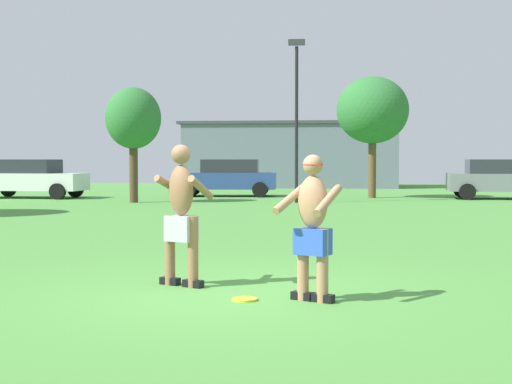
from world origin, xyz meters
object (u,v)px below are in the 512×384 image
Objects in this scene: player_near at (182,211)px; lamp_post at (297,103)px; car_gray_mid_lot at (502,178)px; car_blue_near_post at (227,177)px; car_white_far_end at (31,178)px; player_in_blue at (313,221)px; frisbee at (244,299)px; tree_near_building at (373,111)px; tree_behind_players at (133,119)px.

lamp_post is at bearing 88.25° from player_near.
car_blue_near_post is at bearing 174.38° from car_gray_mid_lot.
car_white_far_end is at bearing -163.82° from car_blue_near_post.
frisbee is at bearing -177.43° from player_in_blue.
tree_near_building is at bearing 80.89° from player_near.
lamp_post is at bearing -11.52° from car_white_far_end.
car_blue_near_post is 1.00× the size of car_gray_mid_lot.
player_in_blue is 5.69× the size of frisbee.
tree_behind_players is at bearing -27.86° from car_white_far_end.
car_blue_near_post is 0.88× the size of tree_near_building.
tree_near_building is (8.87, 4.27, 0.53)m from tree_behind_players.
player_in_blue is 1.15m from frisbee.
car_blue_near_post and car_white_far_end have the same top height.
car_white_far_end is 14.28m from tree_near_building.
tree_near_building reaches higher than player_near.
frisbee is 0.06× the size of tree_near_building.
lamp_post is 4.83m from tree_near_building.
player_in_blue is at bearing -107.48° from car_gray_mid_lot.
car_blue_near_post and car_gray_mid_lot have the same top height.
car_blue_near_post is 6.75m from tree_near_building.
car_gray_mid_lot is (7.69, 22.08, 0.81)m from frisbee.
car_blue_near_post is at bearing 173.78° from tree_near_building.
player_in_blue is 19.64m from tree_behind_players.
frisbee is 19.02m from lamp_post.
lamp_post is (-0.34, 18.68, 3.59)m from frisbee.
frisbee is 23.47m from car_blue_near_post.
player_near is 0.35× the size of tree_near_building.
tree_behind_players is at bearing -164.67° from car_gray_mid_lot.
lamp_post reaches higher than tree_behind_players.
car_gray_mid_lot is at bearing 68.00° from player_near.
tree_behind_players is at bearing 111.10° from player_in_blue.
tree_near_building reaches higher than player_in_blue.
car_gray_mid_lot is 1.00× the size of car_white_far_end.
player_in_blue is 23.54m from car_blue_near_post.
lamp_post is at bearing -127.37° from tree_near_building.
player_in_blue is 24.13m from car_white_far_end.
frisbee is 0.07× the size of car_gray_mid_lot.
player_in_blue reaches higher than car_white_far_end.
tree_near_building is (6.13, -0.67, 2.75)m from car_blue_near_post.
player_near is at bearing -99.11° from tree_near_building.
tree_behind_players is 9.86m from tree_near_building.
lamp_post reaches higher than player_near.
player_in_blue is at bearing -68.90° from tree_behind_players.
frisbee is (-0.75, -0.03, -0.87)m from player_in_blue.
car_blue_near_post is 11.28m from car_gray_mid_lot.
tree_near_building is at bearing 175.10° from car_gray_mid_lot.
frisbee is at bearing -71.02° from tree_behind_players.
lamp_post is (-1.09, 18.65, 2.72)m from player_in_blue.
tree_behind_players is (-6.28, 18.25, 3.03)m from frisbee.
frisbee is (0.88, -0.85, -0.92)m from player_near.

